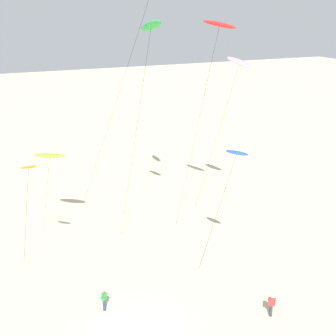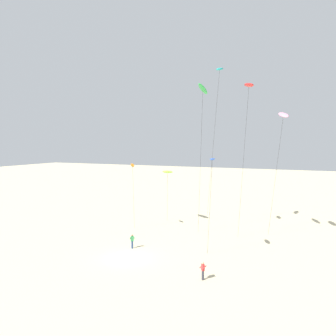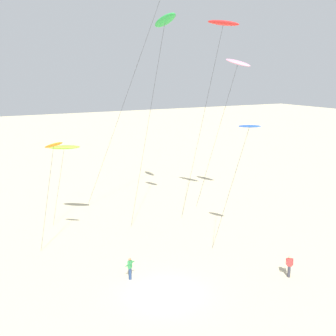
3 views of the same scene
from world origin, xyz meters
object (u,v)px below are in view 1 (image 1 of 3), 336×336
at_px(kite_lime, 49,156).
at_px(kite_pink, 239,63).
at_px(kite_blue, 236,155).
at_px(kite_flyer_nearest, 271,305).
at_px(kite_green, 151,27).
at_px(kite_flyer_middle, 104,300).
at_px(kite_orange, 28,169).
at_px(kite_red, 219,26).

height_order(kite_lime, kite_pink, kite_pink).
bearing_deg(kite_blue, kite_flyer_nearest, -82.64).
bearing_deg(kite_green, kite_flyer_middle, -134.50).
bearing_deg(kite_flyer_nearest, kite_flyer_middle, 153.21).
distance_m(kite_orange, kite_flyer_middle, 10.92).
relative_size(kite_green, kite_flyer_middle, 11.78).
relative_size(kite_lime, kite_orange, 0.85).
distance_m(kite_flyer_nearest, kite_flyer_middle, 11.66).
bearing_deg(kite_orange, kite_lime, 67.92).
xyz_separation_m(kite_orange, kite_pink, (19.14, 2.38, 6.37)).
relative_size(kite_red, kite_flyer_nearest, 11.66).
height_order(kite_red, kite_pink, kite_red).
height_order(kite_lime, kite_flyer_middle, kite_lime).
bearing_deg(kite_green, kite_blue, -64.34).
xyz_separation_m(kite_green, kite_flyer_nearest, (4.04, -11.74, -17.95)).
distance_m(kite_red, kite_flyer_nearest, 21.35).
relative_size(kite_lime, kite_flyer_nearest, 4.95).
bearing_deg(kite_flyer_nearest, kite_pink, 69.32).
xyz_separation_m(kite_red, kite_orange, (-15.53, 0.07, -9.71)).
height_order(kite_red, kite_orange, kite_red).
bearing_deg(kite_orange, kite_blue, -27.45).
bearing_deg(kite_flyer_middle, kite_blue, -4.16).
bearing_deg(kite_flyer_nearest, kite_red, 81.97).
distance_m(kite_green, kite_orange, 13.83).
relative_size(kite_red, kite_flyer_middle, 11.66).
relative_size(kite_orange, kite_flyer_nearest, 5.83).
bearing_deg(kite_red, kite_orange, 179.75).
bearing_deg(kite_flyer_nearest, kite_green, 109.01).
bearing_deg(kite_red, kite_pink, 34.08).
xyz_separation_m(kite_red, kite_pink, (3.62, 2.45, -3.34)).
xyz_separation_m(kite_green, kite_pink, (9.27, 2.11, -3.31)).
bearing_deg(kite_green, kite_flyer_nearest, -70.99).
height_order(kite_blue, kite_red, kite_red).
xyz_separation_m(kite_lime, kite_orange, (-2.47, -6.09, 1.19)).
distance_m(kite_orange, kite_flyer_nearest, 19.84).
bearing_deg(kite_pink, kite_blue, -122.00).
bearing_deg(kite_pink, kite_flyer_middle, -151.22).
relative_size(kite_green, kite_red, 1.01).
bearing_deg(kite_flyer_middle, kite_orange, 119.44).
relative_size(kite_green, kite_flyer_nearest, 11.78).
distance_m(kite_blue, kite_flyer_middle, 13.79).
distance_m(kite_green, kite_pink, 10.06).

